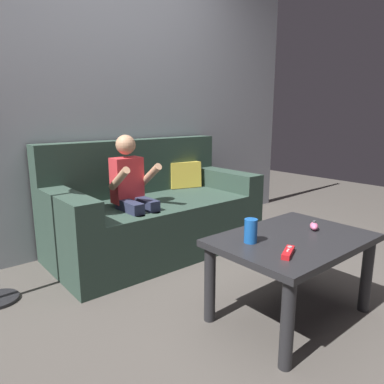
{
  "coord_description": "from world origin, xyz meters",
  "views": [
    {
      "loc": [
        -1.36,
        -1.17,
        1.09
      ],
      "look_at": [
        0.05,
        0.51,
        0.61
      ],
      "focal_mm": 33.49,
      "sensor_mm": 36.0,
      "label": 1
    }
  ],
  "objects_px": {
    "couch": "(154,213)",
    "game_remote_red_near_edge": "(288,252)",
    "soda_can": "(251,231)",
    "nunchuk_pink": "(314,226)",
    "coffee_table": "(292,251)",
    "person_seated_on_couch": "(134,192)"
  },
  "relations": [
    {
      "from": "coffee_table",
      "to": "soda_can",
      "type": "bearing_deg",
      "value": 159.06
    },
    {
      "from": "coffee_table",
      "to": "game_remote_red_near_edge",
      "type": "xyz_separation_m",
      "value": [
        -0.23,
        -0.13,
        0.09
      ]
    },
    {
      "from": "person_seated_on_couch",
      "to": "nunchuk_pink",
      "type": "xyz_separation_m",
      "value": [
        0.49,
        -1.13,
        -0.07
      ]
    },
    {
      "from": "person_seated_on_couch",
      "to": "game_remote_red_near_edge",
      "type": "bearing_deg",
      "value": -87.07
    },
    {
      "from": "game_remote_red_near_edge",
      "to": "person_seated_on_couch",
      "type": "bearing_deg",
      "value": 92.93
    },
    {
      "from": "nunchuk_pink",
      "to": "soda_can",
      "type": "xyz_separation_m",
      "value": [
        -0.43,
        0.09,
        0.04
      ]
    },
    {
      "from": "game_remote_red_near_edge",
      "to": "nunchuk_pink",
      "type": "bearing_deg",
      "value": 16.79
    },
    {
      "from": "game_remote_red_near_edge",
      "to": "nunchuk_pink",
      "type": "xyz_separation_m",
      "value": [
        0.42,
        0.13,
        0.01
      ]
    },
    {
      "from": "game_remote_red_near_edge",
      "to": "soda_can",
      "type": "distance_m",
      "value": 0.23
    },
    {
      "from": "couch",
      "to": "game_remote_red_near_edge",
      "type": "xyz_separation_m",
      "value": [
        -0.22,
        -1.43,
        0.16
      ]
    },
    {
      "from": "coffee_table",
      "to": "nunchuk_pink",
      "type": "distance_m",
      "value": 0.22
    },
    {
      "from": "couch",
      "to": "nunchuk_pink",
      "type": "distance_m",
      "value": 1.33
    },
    {
      "from": "person_seated_on_couch",
      "to": "coffee_table",
      "type": "bearing_deg",
      "value": -75.44
    },
    {
      "from": "nunchuk_pink",
      "to": "soda_can",
      "type": "bearing_deg",
      "value": 167.71
    },
    {
      "from": "couch",
      "to": "soda_can",
      "type": "height_order",
      "value": "couch"
    },
    {
      "from": "couch",
      "to": "nunchuk_pink",
      "type": "bearing_deg",
      "value": -81.23
    },
    {
      "from": "coffee_table",
      "to": "nunchuk_pink",
      "type": "relative_size",
      "value": 8.46
    },
    {
      "from": "couch",
      "to": "game_remote_red_near_edge",
      "type": "distance_m",
      "value": 1.46
    },
    {
      "from": "coffee_table",
      "to": "soda_can",
      "type": "relative_size",
      "value": 6.84
    },
    {
      "from": "person_seated_on_couch",
      "to": "game_remote_red_near_edge",
      "type": "relative_size",
      "value": 6.64
    },
    {
      "from": "person_seated_on_couch",
      "to": "coffee_table",
      "type": "height_order",
      "value": "person_seated_on_couch"
    },
    {
      "from": "couch",
      "to": "person_seated_on_couch",
      "type": "distance_m",
      "value": 0.41
    }
  ]
}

